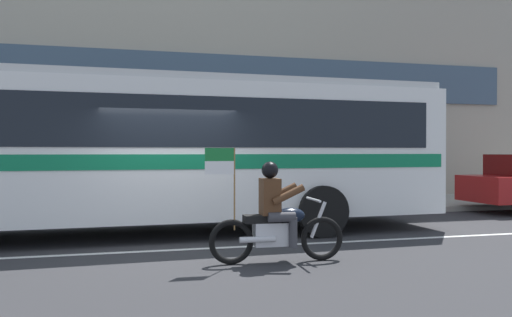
% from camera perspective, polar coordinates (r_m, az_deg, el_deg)
% --- Properties ---
extents(ground_plane, '(60.00, 60.00, 0.00)m').
position_cam_1_polar(ground_plane, '(9.89, -9.41, -9.26)').
color(ground_plane, '#2B2B2D').
extents(sidewalk_curb, '(28.00, 3.80, 0.15)m').
position_cam_1_polar(sidewalk_curb, '(14.91, -11.27, -5.59)').
color(sidewalk_curb, gray).
rests_on(sidewalk_curb, ground_plane).
extents(lane_center_stripe, '(26.60, 0.14, 0.01)m').
position_cam_1_polar(lane_center_stripe, '(9.30, -9.05, -9.88)').
color(lane_center_stripe, silver).
rests_on(lane_center_stripe, ground_plane).
extents(office_building_facade, '(28.00, 0.89, 11.95)m').
position_cam_1_polar(office_building_facade, '(17.63, -11.80, 14.74)').
color(office_building_facade, gray).
rests_on(office_building_facade, ground_plane).
extents(transit_bus, '(12.79, 2.96, 3.22)m').
position_cam_1_polar(transit_bus, '(10.90, -12.45, 1.61)').
color(transit_bus, white).
rests_on(transit_bus, ground_plane).
extents(motorcycle_with_rider, '(2.20, 0.64, 1.78)m').
position_cam_1_polar(motorcycle_with_rider, '(8.09, 2.19, -6.71)').
color(motorcycle_with_rider, black).
rests_on(motorcycle_with_rider, ground_plane).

